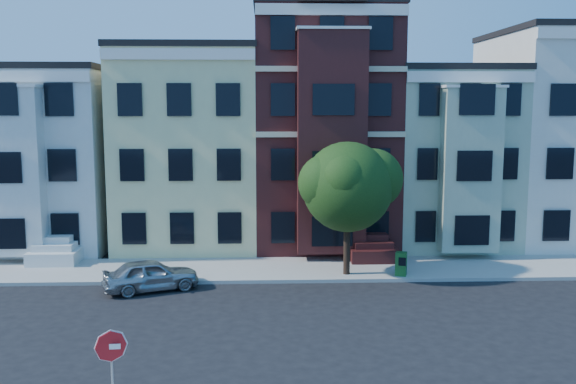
{
  "coord_description": "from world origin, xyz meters",
  "views": [
    {
      "loc": [
        -3.12,
        -19.87,
        7.45
      ],
      "look_at": [
        -2.24,
        3.47,
        4.2
      ],
      "focal_mm": 40.0,
      "sensor_mm": 36.0,
      "label": 1
    }
  ],
  "objects_px": {
    "newspaper_box": "(401,264)",
    "parked_car": "(151,275)",
    "street_tree": "(347,193)",
    "stop_sign": "(112,375)"
  },
  "relations": [
    {
      "from": "newspaper_box",
      "to": "parked_car",
      "type": "bearing_deg",
      "value": -152.92
    },
    {
      "from": "street_tree",
      "to": "stop_sign",
      "type": "bearing_deg",
      "value": -117.62
    },
    {
      "from": "street_tree",
      "to": "parked_car",
      "type": "height_order",
      "value": "street_tree"
    },
    {
      "from": "street_tree",
      "to": "parked_car",
      "type": "bearing_deg",
      "value": -168.28
    },
    {
      "from": "street_tree",
      "to": "newspaper_box",
      "type": "bearing_deg",
      "value": -8.33
    },
    {
      "from": "street_tree",
      "to": "stop_sign",
      "type": "height_order",
      "value": "street_tree"
    },
    {
      "from": "newspaper_box",
      "to": "stop_sign",
      "type": "height_order",
      "value": "stop_sign"
    },
    {
      "from": "parked_car",
      "to": "street_tree",
      "type": "bearing_deg",
      "value": -99.32
    },
    {
      "from": "stop_sign",
      "to": "parked_car",
      "type": "bearing_deg",
      "value": 92.54
    },
    {
      "from": "parked_car",
      "to": "newspaper_box",
      "type": "bearing_deg",
      "value": -103.68
    }
  ]
}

